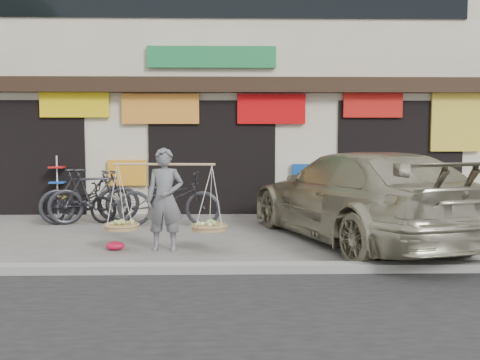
{
  "coord_description": "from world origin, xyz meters",
  "views": [
    {
      "loc": [
        0.38,
        -9.21,
        1.88
      ],
      "look_at": [
        0.61,
        0.9,
        1.03
      ],
      "focal_mm": 40.0,
      "sensor_mm": 36.0,
      "label": 1
    }
  ],
  "objects_px": {
    "suv": "(358,196)",
    "bike_0": "(78,202)",
    "display_rack": "(58,192)",
    "bike_2": "(169,199)",
    "bike_3": "(95,196)",
    "bike_1": "(86,196)",
    "street_vendor": "(165,203)"
  },
  "relations": [
    {
      "from": "suv",
      "to": "bike_0",
      "type": "bearing_deg",
      "value": -38.28
    },
    {
      "from": "street_vendor",
      "to": "display_rack",
      "type": "xyz_separation_m",
      "value": [
        -2.93,
        3.77,
        -0.21
      ]
    },
    {
      "from": "display_rack",
      "to": "bike_1",
      "type": "bearing_deg",
      "value": -46.59
    },
    {
      "from": "bike_3",
      "to": "bike_1",
      "type": "bearing_deg",
      "value": 66.08
    },
    {
      "from": "bike_1",
      "to": "street_vendor",
      "type": "bearing_deg",
      "value": -168.24
    },
    {
      "from": "street_vendor",
      "to": "suv",
      "type": "relative_size",
      "value": 0.34
    },
    {
      "from": "street_vendor",
      "to": "display_rack",
      "type": "relative_size",
      "value": 1.42
    },
    {
      "from": "bike_2",
      "to": "display_rack",
      "type": "distance_m",
      "value": 3.05
    },
    {
      "from": "bike_1",
      "to": "suv",
      "type": "relative_size",
      "value": 0.33
    },
    {
      "from": "bike_3",
      "to": "display_rack",
      "type": "xyz_separation_m",
      "value": [
        -1.1,
        0.97,
        -0.02
      ]
    },
    {
      "from": "bike_2",
      "to": "bike_3",
      "type": "xyz_separation_m",
      "value": [
        -1.63,
        0.4,
        0.02
      ]
    },
    {
      "from": "street_vendor",
      "to": "bike_0",
      "type": "xyz_separation_m",
      "value": [
        -2.19,
        2.83,
        -0.33
      ]
    },
    {
      "from": "bike_0",
      "to": "bike_2",
      "type": "xyz_separation_m",
      "value": [
        1.99,
        -0.42,
        0.12
      ]
    },
    {
      "from": "bike_1",
      "to": "suv",
      "type": "height_order",
      "value": "suv"
    },
    {
      "from": "bike_0",
      "to": "bike_2",
      "type": "bearing_deg",
      "value": -91.6
    },
    {
      "from": "bike_3",
      "to": "street_vendor",
      "type": "bearing_deg",
      "value": -170.74
    },
    {
      "from": "street_vendor",
      "to": "bike_2",
      "type": "xyz_separation_m",
      "value": [
        -0.2,
        2.41,
        -0.21
      ]
    },
    {
      "from": "bike_1",
      "to": "display_rack",
      "type": "xyz_separation_m",
      "value": [
        -0.92,
        0.97,
        -0.02
      ]
    },
    {
      "from": "bike_1",
      "to": "suv",
      "type": "distance_m",
      "value": 5.74
    },
    {
      "from": "suv",
      "to": "street_vendor",
      "type": "bearing_deg",
      "value": -5.12
    },
    {
      "from": "bike_0",
      "to": "suv",
      "type": "distance_m",
      "value": 5.92
    },
    {
      "from": "street_vendor",
      "to": "suv",
      "type": "xyz_separation_m",
      "value": [
        3.33,
        0.73,
        0.02
      ]
    },
    {
      "from": "bike_1",
      "to": "suv",
      "type": "bearing_deg",
      "value": -135.12
    },
    {
      "from": "suv",
      "to": "display_rack",
      "type": "xyz_separation_m",
      "value": [
        -6.27,
        3.05,
        -0.23
      ]
    },
    {
      "from": "bike_3",
      "to": "bike_2",
      "type": "bearing_deg",
      "value": -127.57
    },
    {
      "from": "street_vendor",
      "to": "bike_2",
      "type": "distance_m",
      "value": 2.42
    },
    {
      "from": "bike_3",
      "to": "suv",
      "type": "height_order",
      "value": "suv"
    },
    {
      "from": "bike_0",
      "to": "bike_1",
      "type": "relative_size",
      "value": 0.88
    },
    {
      "from": "bike_0",
      "to": "display_rack",
      "type": "relative_size",
      "value": 1.22
    },
    {
      "from": "bike_0",
      "to": "bike_1",
      "type": "height_order",
      "value": "bike_1"
    },
    {
      "from": "bike_3",
      "to": "display_rack",
      "type": "bearing_deg",
      "value": 24.59
    },
    {
      "from": "bike_0",
      "to": "display_rack",
      "type": "height_order",
      "value": "display_rack"
    }
  ]
}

